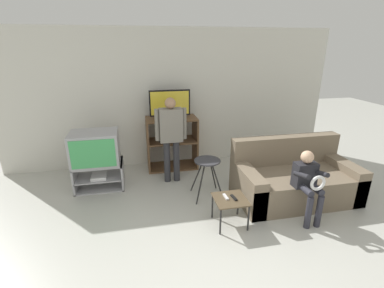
# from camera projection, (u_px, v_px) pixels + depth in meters

# --- Properties ---
(wall_back) EXTENTS (6.40, 0.06, 2.60)m
(wall_back) POSITION_uv_depth(u_px,v_px,m) (172.00, 99.00, 5.38)
(wall_back) COLOR silver
(wall_back) RESTS_ON ground_plane
(tv_stand) EXTENTS (0.79, 0.52, 0.44)m
(tv_stand) POSITION_uv_depth(u_px,v_px,m) (100.00, 175.00, 4.67)
(tv_stand) COLOR #A8A8AD
(tv_stand) RESTS_ON ground_plane
(television_main) EXTENTS (0.75, 0.56, 0.54)m
(television_main) POSITION_uv_depth(u_px,v_px,m) (95.00, 148.00, 4.51)
(television_main) COLOR #9E9EA3
(television_main) RESTS_ON tv_stand
(media_shelf) EXTENTS (0.95, 0.50, 1.00)m
(media_shelf) POSITION_uv_depth(u_px,v_px,m) (172.00, 143.00, 5.34)
(media_shelf) COLOR brown
(media_shelf) RESTS_ON ground_plane
(television_flat) EXTENTS (0.75, 0.20, 0.52)m
(television_flat) POSITION_uv_depth(u_px,v_px,m) (170.00, 105.00, 5.11)
(television_flat) COLOR black
(television_flat) RESTS_ON media_shelf
(folding_stool) EXTENTS (0.46, 0.45, 0.63)m
(folding_stool) POSITION_uv_depth(u_px,v_px,m) (207.00, 166.00, 4.29)
(folding_stool) COLOR black
(folding_stool) RESTS_ON ground_plane
(snack_table) EXTENTS (0.42, 0.42, 0.39)m
(snack_table) POSITION_uv_depth(u_px,v_px,m) (230.00, 202.00, 3.66)
(snack_table) COLOR brown
(snack_table) RESTS_ON ground_plane
(remote_control_black) EXTENTS (0.05, 0.15, 0.02)m
(remote_control_black) POSITION_uv_depth(u_px,v_px,m) (234.00, 198.00, 3.65)
(remote_control_black) COLOR black
(remote_control_black) RESTS_ON snack_table
(remote_control_white) EXTENTS (0.04, 0.15, 0.02)m
(remote_control_white) POSITION_uv_depth(u_px,v_px,m) (226.00, 197.00, 3.67)
(remote_control_white) COLOR silver
(remote_control_white) RESTS_ON snack_table
(couch) EXTENTS (1.81, 0.96, 0.91)m
(couch) POSITION_uv_depth(u_px,v_px,m) (293.00, 179.00, 4.35)
(couch) COLOR #756651
(couch) RESTS_ON ground_plane
(person_standing_adult) EXTENTS (0.53, 0.20, 1.49)m
(person_standing_adult) POSITION_uv_depth(u_px,v_px,m) (171.00, 133.00, 4.66)
(person_standing_adult) COLOR #2D2D33
(person_standing_adult) RESTS_ON ground_plane
(person_seated_child) EXTENTS (0.33, 0.43, 0.97)m
(person_seated_child) POSITION_uv_depth(u_px,v_px,m) (308.00, 180.00, 3.70)
(person_seated_child) COLOR #2D2D38
(person_seated_child) RESTS_ON ground_plane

